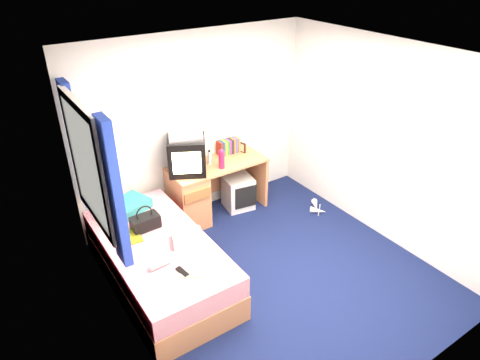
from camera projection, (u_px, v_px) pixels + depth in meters
ground at (273, 273)px, 4.83m from camera, size 3.40×3.40×0.00m
room_shell at (279, 158)px, 4.12m from camera, size 3.40×3.40×3.40m
bed at (160, 262)px, 4.59m from camera, size 1.01×2.00×0.54m
pillow at (126, 208)px, 4.91m from camera, size 0.62×0.51×0.12m
desk at (199, 192)px, 5.60m from camera, size 1.30×0.55×0.75m
storage_cube at (238, 192)px, 5.93m from camera, size 0.42×0.42×0.46m
crt_tv at (187, 155)px, 5.26m from camera, size 0.60×0.58×0.45m
vcr at (186, 135)px, 5.13m from camera, size 0.49×0.43×0.08m
book_row at (228, 146)px, 5.78m from camera, size 0.31×0.13×0.20m
picture_frame at (242, 147)px, 5.83m from camera, size 0.05×0.12×0.14m
pink_water_bottle at (222, 160)px, 5.39m from camera, size 0.07×0.07×0.23m
aerosol_can at (210, 158)px, 5.51m from camera, size 0.06×0.06×0.17m
handbag at (145, 222)px, 4.63m from camera, size 0.31×0.18×0.28m
towel at (187, 238)px, 4.43m from camera, size 0.37×0.34×0.10m
magazine at (130, 237)px, 4.52m from camera, size 0.23×0.30×0.01m
water_bottle at (160, 264)px, 4.10m from camera, size 0.20×0.08×0.07m
colour_swatch_fan at (190, 276)px, 3.99m from camera, size 0.22×0.17×0.01m
remote_control at (182, 272)px, 4.03m from camera, size 0.07×0.17×0.02m
window_assembly at (91, 167)px, 4.03m from camera, size 0.11×1.42×1.40m
white_heels at (317, 208)px, 5.93m from camera, size 0.26×0.35×0.09m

